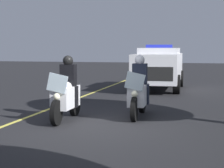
% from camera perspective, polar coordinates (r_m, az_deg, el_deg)
% --- Properties ---
extents(ground_plane, '(80.00, 80.00, 0.00)m').
position_cam_1_polar(ground_plane, '(9.90, -2.29, -6.02)').
color(ground_plane, black).
extents(lane_stripe_center, '(48.00, 0.12, 0.01)m').
position_cam_1_polar(lane_stripe_center, '(10.73, -13.67, -5.26)').
color(lane_stripe_center, '#E0D14C').
rests_on(lane_stripe_center, ground).
extents(police_motorcycle_lead_left, '(2.14, 0.58, 1.72)m').
position_cam_1_polar(police_motorcycle_lead_left, '(10.64, -6.57, -1.44)').
color(police_motorcycle_lead_left, black).
rests_on(police_motorcycle_lead_left, ground).
extents(police_motorcycle_lead_right, '(2.14, 0.58, 1.72)m').
position_cam_1_polar(police_motorcycle_lead_right, '(11.14, 3.83, -1.12)').
color(police_motorcycle_lead_right, black).
rests_on(police_motorcycle_lead_right, ground).
extents(police_suv, '(4.97, 2.21, 2.05)m').
position_cam_1_polar(police_suv, '(18.34, 6.70, 2.53)').
color(police_suv, silver).
rests_on(police_suv, ground).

